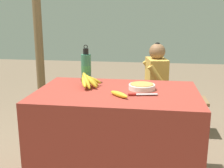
% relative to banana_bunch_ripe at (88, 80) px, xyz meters
% --- Properties ---
extents(market_counter, '(1.21, 0.79, 0.78)m').
position_rel_banana_bunch_ripe_xyz_m(market_counter, '(0.24, -0.08, -0.45)').
color(market_counter, maroon).
rests_on(market_counter, ground_plane).
extents(banana_bunch_ripe, '(0.17, 0.27, 0.13)m').
position_rel_banana_bunch_ripe_xyz_m(banana_bunch_ripe, '(0.00, 0.00, 0.00)').
color(banana_bunch_ripe, '#4C381E').
rests_on(banana_bunch_ripe, market_counter).
extents(serving_bowl, '(0.20, 0.20, 0.04)m').
position_rel_banana_bunch_ripe_xyz_m(serving_bowl, '(0.42, -0.00, -0.04)').
color(serving_bowl, white).
rests_on(serving_bowl, market_counter).
extents(water_bottle, '(0.08, 0.08, 0.32)m').
position_rel_banana_bunch_ripe_xyz_m(water_bottle, '(-0.05, 0.16, 0.06)').
color(water_bottle, '#337556').
rests_on(water_bottle, market_counter).
extents(loose_banana_front, '(0.15, 0.15, 0.04)m').
position_rel_banana_bunch_ripe_xyz_m(loose_banana_front, '(0.27, -0.23, -0.04)').
color(loose_banana_front, gold).
rests_on(loose_banana_front, market_counter).
extents(knife, '(0.21, 0.06, 0.02)m').
position_rel_banana_bunch_ripe_xyz_m(knife, '(0.41, -0.18, -0.05)').
color(knife, '#BCBCC1').
rests_on(knife, market_counter).
extents(wooden_bench, '(1.60, 0.32, 0.41)m').
position_rel_banana_bunch_ripe_xyz_m(wooden_bench, '(0.32, 1.04, -0.50)').
color(wooden_bench, brown).
rests_on(wooden_bench, ground_plane).
extents(seated_vendor, '(0.44, 0.42, 1.04)m').
position_rel_banana_bunch_ripe_xyz_m(seated_vendor, '(0.50, 1.00, -0.24)').
color(seated_vendor, '#232328').
rests_on(seated_vendor, ground_plane).
extents(banana_bunch_green, '(0.15, 0.26, 0.11)m').
position_rel_banana_bunch_ripe_xyz_m(banana_bunch_green, '(-0.09, 1.05, -0.38)').
color(banana_bunch_green, '#4C381E').
rests_on(banana_bunch_green, wooden_bench).
extents(support_post_near, '(0.11, 0.11, 2.78)m').
position_rel_banana_bunch_ripe_xyz_m(support_post_near, '(-1.00, 1.46, 0.55)').
color(support_post_near, brown).
rests_on(support_post_near, ground_plane).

